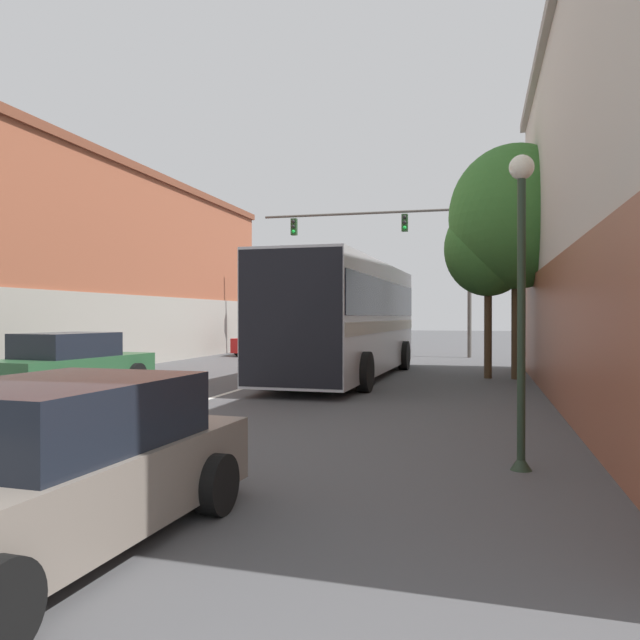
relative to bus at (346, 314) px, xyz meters
name	(u,v)px	position (x,y,z in m)	size (l,w,h in m)	color
lane_center_line	(269,381)	(-2.01, -1.36, -1.92)	(0.14, 43.66, 0.01)	silver
building_left_brick	(53,262)	(-11.56, 1.65, 1.97)	(6.42, 25.91, 7.57)	#995138
bus	(346,314)	(0.00, 0.00, 0.00)	(3.03, 10.79, 3.43)	#B7B7BC
hatchback_foreground	(43,472)	(0.57, -14.20, -1.29)	(2.15, 4.32, 1.35)	slate
parked_car_left_near	(71,363)	(-6.12, -4.72, -1.25)	(2.39, 4.65, 1.45)	#285633
parked_car_left_mid	(269,341)	(-6.02, 10.21, -1.27)	(2.40, 4.82, 1.36)	red
traffic_signal_gantry	(405,246)	(0.54, 10.46, 3.21)	(9.82, 0.36, 7.01)	#514C47
street_lamp	(521,292)	(4.41, -10.51, 0.24)	(0.30, 0.30, 3.83)	#233323
street_tree_near	(488,249)	(4.15, 0.97, 1.96)	(2.62, 2.35, 5.35)	#4C3823
street_tree_far	(515,217)	(4.93, 0.89, 2.88)	(3.90, 3.51, 6.96)	#4C3823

